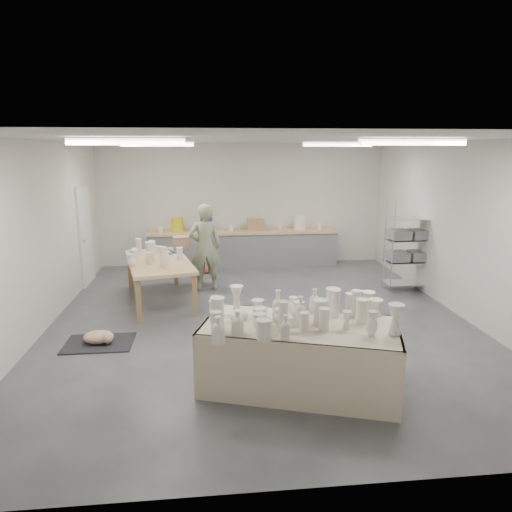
{
  "coord_description": "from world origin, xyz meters",
  "views": [
    {
      "loc": [
        -0.83,
        -7.3,
        2.86
      ],
      "look_at": [
        -0.04,
        0.32,
        1.05
      ],
      "focal_mm": 32.0,
      "sensor_mm": 36.0,
      "label": 1
    }
  ],
  "objects": [
    {
      "name": "room",
      "position": [
        -0.11,
        0.08,
        2.06
      ],
      "size": [
        8.0,
        8.02,
        3.0
      ],
      "color": "#424449",
      "rests_on": "ground"
    },
    {
      "name": "back_counter",
      "position": [
        -0.01,
        3.68,
        0.49
      ],
      "size": [
        4.6,
        0.6,
        1.24
      ],
      "color": "tan",
      "rests_on": "ground"
    },
    {
      "name": "wire_shelf",
      "position": [
        3.2,
        1.4,
        0.92
      ],
      "size": [
        0.88,
        0.48,
        1.8
      ],
      "color": "silver",
      "rests_on": "ground"
    },
    {
      "name": "drying_table",
      "position": [
        0.21,
        -2.29,
        0.45
      ],
      "size": [
        2.55,
        1.79,
        1.2
      ],
      "rotation": [
        0.0,
        0.0,
        -0.31
      ],
      "color": "olive",
      "rests_on": "ground"
    },
    {
      "name": "work_table",
      "position": [
        -1.79,
        1.24,
        0.82
      ],
      "size": [
        1.55,
        2.36,
        1.18
      ],
      "rotation": [
        0.0,
        0.0,
        0.23
      ],
      "color": "tan",
      "rests_on": "ground"
    },
    {
      "name": "rug",
      "position": [
        -2.52,
        -0.73,
        0.01
      ],
      "size": [
        1.0,
        0.7,
        0.02
      ],
      "primitive_type": "cube",
      "color": "black",
      "rests_on": "ground"
    },
    {
      "name": "cat",
      "position": [
        -2.5,
        -0.75,
        0.12
      ],
      "size": [
        0.46,
        0.34,
        0.19
      ],
      "rotation": [
        0.0,
        0.0,
        0.01
      ],
      "color": "white",
      "rests_on": "rug"
    },
    {
      "name": "potter",
      "position": [
        -0.92,
        1.83,
        0.9
      ],
      "size": [
        0.7,
        0.5,
        1.79
      ],
      "primitive_type": "imported",
      "rotation": [
        0.0,
        0.0,
        3.25
      ],
      "color": "gray",
      "rests_on": "ground"
    },
    {
      "name": "red_stool",
      "position": [
        -0.92,
        2.1,
        0.31
      ],
      "size": [
        0.41,
        0.41,
        0.35
      ],
      "rotation": [
        0.0,
        0.0,
        0.11
      ],
      "color": "#AB2918",
      "rests_on": "ground"
    }
  ]
}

